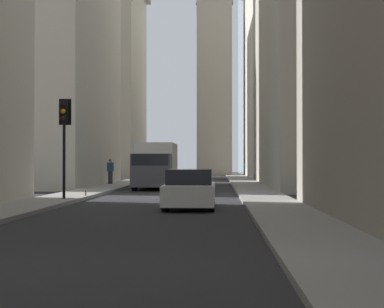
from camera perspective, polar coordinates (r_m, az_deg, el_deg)
name	(u,v)px	position (r m, az deg, el deg)	size (l,w,h in m)	color
ground_plane	(168,196)	(28.91, -2.29, -4.09)	(135.00, 135.00, 0.00)	#262628
sidewalk_right	(77,194)	(29.62, -11.02, -3.86)	(90.00, 2.20, 0.14)	gray
sidewalk_left	(261,195)	(28.88, 6.66, -3.95)	(90.00, 2.20, 0.14)	gray
building_left_far	(297,65)	(62.09, 10.13, 8.43)	(16.15, 10.50, 23.15)	beige
building_right_far	(91,69)	(62.33, -9.70, 8.12)	(12.19, 10.50, 22.56)	#A8A091
church_spire	(214,41)	(72.52, 2.17, 10.88)	(4.56, 4.56, 31.26)	gray
delivery_truck	(156,165)	(36.38, -3.52, -1.10)	(6.46, 2.25, 2.84)	silver
sedan_white	(190,190)	(21.32, -0.20, -3.49)	(4.30, 1.78, 1.42)	silver
traffic_light_foreground	(64,125)	(25.21, -12.26, 2.76)	(0.43, 0.52, 4.19)	black
pedestrian	(110,170)	(41.55, -7.89, -1.55)	(0.26, 0.44, 1.76)	#33333D
discarded_bottle	(86,193)	(27.27, -10.24, -3.76)	(0.07, 0.07, 0.27)	brown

